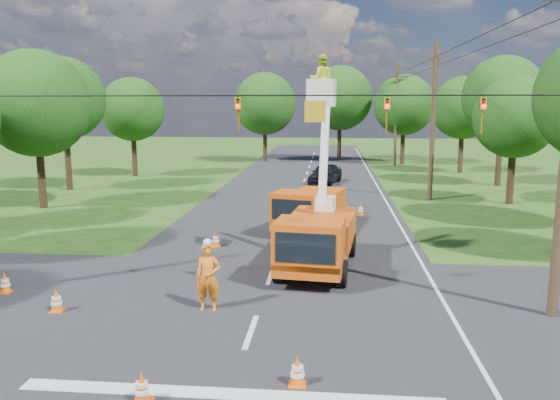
# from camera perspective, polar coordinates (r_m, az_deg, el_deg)

# --- Properties ---
(ground) EXTENTS (140.00, 140.00, 0.00)m
(ground) POSITION_cam_1_polar(r_m,az_deg,el_deg) (34.23, 1.78, -0.29)
(ground) COLOR #1D4514
(ground) RESTS_ON ground
(road_main) EXTENTS (12.00, 100.00, 0.06)m
(road_main) POSITION_cam_1_polar(r_m,az_deg,el_deg) (34.23, 1.78, -0.29)
(road_main) COLOR black
(road_main) RESTS_ON ground
(road_cross) EXTENTS (56.00, 10.00, 0.07)m
(road_cross) POSITION_cam_1_polar(r_m,az_deg,el_deg) (16.88, -2.07, -11.06)
(road_cross) COLOR black
(road_cross) RESTS_ON ground
(stop_bar) EXTENTS (9.00, 0.45, 0.02)m
(stop_bar) POSITION_cam_1_polar(r_m,az_deg,el_deg) (12.22, -5.37, -19.72)
(stop_bar) COLOR silver
(stop_bar) RESTS_ON ground
(edge_line) EXTENTS (0.12, 90.00, 0.02)m
(edge_line) POSITION_cam_1_polar(r_m,az_deg,el_deg) (34.35, 11.14, -0.43)
(edge_line) COLOR silver
(edge_line) RESTS_ON ground
(bucket_truck) EXTENTS (3.00, 6.33, 7.81)m
(bucket_truck) POSITION_cam_1_polar(r_m,az_deg,el_deg) (20.06, 3.99, -2.76)
(bucket_truck) COLOR #D6540F
(bucket_truck) RESTS_ON ground
(second_truck) EXTENTS (3.57, 6.13, 2.16)m
(second_truck) POSITION_cam_1_polar(r_m,az_deg,el_deg) (26.52, 3.09, -0.80)
(second_truck) COLOR #D6540F
(second_truck) RESTS_ON ground
(ground_worker) EXTENTS (0.77, 0.52, 2.05)m
(ground_worker) POSITION_cam_1_polar(r_m,az_deg,el_deg) (16.38, -7.52, -8.00)
(ground_worker) COLOR orange
(ground_worker) RESTS_ON ground
(distant_car) EXTENTS (2.95, 4.89, 1.56)m
(distant_car) POSITION_cam_1_polar(r_m,az_deg,el_deg) (42.74, 4.77, 2.77)
(distant_car) COLOR black
(distant_car) RESTS_ON ground
(traffic_cone_0) EXTENTS (0.38, 0.38, 0.71)m
(traffic_cone_0) POSITION_cam_1_polar(r_m,az_deg,el_deg) (12.06, -14.24, -18.50)
(traffic_cone_0) COLOR #E2580B
(traffic_cone_0) RESTS_ON ground
(traffic_cone_1) EXTENTS (0.38, 0.38, 0.71)m
(traffic_cone_1) POSITION_cam_1_polar(r_m,az_deg,el_deg) (12.36, 1.84, -17.42)
(traffic_cone_1) COLOR #E2580B
(traffic_cone_1) RESTS_ON ground
(traffic_cone_2) EXTENTS (0.38, 0.38, 0.71)m
(traffic_cone_2) POSITION_cam_1_polar(r_m,az_deg,el_deg) (22.02, 4.74, -5.09)
(traffic_cone_2) COLOR #E2580B
(traffic_cone_2) RESTS_ON ground
(traffic_cone_3) EXTENTS (0.38, 0.38, 0.71)m
(traffic_cone_3) POSITION_cam_1_polar(r_m,az_deg,el_deg) (24.78, 4.86, -3.40)
(traffic_cone_3) COLOR #E2580B
(traffic_cone_3) RESTS_ON ground
(traffic_cone_4) EXTENTS (0.38, 0.38, 0.71)m
(traffic_cone_4) POSITION_cam_1_polar(r_m,az_deg,el_deg) (17.58, -22.33, -9.71)
(traffic_cone_4) COLOR #E2580B
(traffic_cone_4) RESTS_ON ground
(traffic_cone_5) EXTENTS (0.38, 0.38, 0.71)m
(traffic_cone_5) POSITION_cam_1_polar(r_m,az_deg,el_deg) (19.95, -26.81, -7.73)
(traffic_cone_5) COLOR #E2580B
(traffic_cone_5) RESTS_ON ground
(traffic_cone_7) EXTENTS (0.38, 0.38, 0.71)m
(traffic_cone_7) POSITION_cam_1_polar(r_m,az_deg,el_deg) (30.39, 8.42, -1.00)
(traffic_cone_7) COLOR #E2580B
(traffic_cone_7) RESTS_ON ground
(traffic_cone_8) EXTENTS (0.38, 0.38, 0.71)m
(traffic_cone_8) POSITION_cam_1_polar(r_m,az_deg,el_deg) (23.62, -6.74, -4.09)
(traffic_cone_8) COLOR #E2580B
(traffic_cone_8) RESTS_ON ground
(pole_right_mid) EXTENTS (1.80, 0.30, 10.00)m
(pole_right_mid) POSITION_cam_1_polar(r_m,az_deg,el_deg) (36.23, 15.70, 8.04)
(pole_right_mid) COLOR #4C3823
(pole_right_mid) RESTS_ON ground
(pole_right_far) EXTENTS (1.80, 0.30, 10.00)m
(pole_right_far) POSITION_cam_1_polar(r_m,az_deg,el_deg) (56.02, 12.04, 8.70)
(pole_right_far) COLOR #4C3823
(pole_right_far) RESTS_ON ground
(signal_span) EXTENTS (18.00, 0.29, 1.07)m
(signal_span) POSITION_cam_1_polar(r_m,az_deg,el_deg) (15.63, 6.02, 9.27)
(signal_span) COLOR black
(signal_span) RESTS_ON ground
(tree_left_d) EXTENTS (6.20, 6.20, 9.24)m
(tree_left_d) POSITION_cam_1_polar(r_m,az_deg,el_deg) (35.06, -24.14, 9.17)
(tree_left_d) COLOR #382616
(tree_left_d) RESTS_ON ground
(tree_left_e) EXTENTS (5.80, 5.80, 9.41)m
(tree_left_e) POSITION_cam_1_polar(r_m,az_deg,el_deg) (42.09, -21.65, 9.81)
(tree_left_e) COLOR #382616
(tree_left_e) RESTS_ON ground
(tree_left_f) EXTENTS (5.40, 5.40, 8.40)m
(tree_left_f) POSITION_cam_1_polar(r_m,az_deg,el_deg) (48.65, -15.17, 9.12)
(tree_left_f) COLOR #382616
(tree_left_f) RESTS_ON ground
(tree_right_c) EXTENTS (5.00, 5.00, 7.83)m
(tree_right_c) POSITION_cam_1_polar(r_m,az_deg,el_deg) (36.39, 23.37, 7.94)
(tree_right_c) COLOR #382616
(tree_right_c) RESTS_ON ground
(tree_right_d) EXTENTS (6.00, 6.00, 9.70)m
(tree_right_d) POSITION_cam_1_polar(r_m,az_deg,el_deg) (44.51, 22.29, 9.97)
(tree_right_d) COLOR #382616
(tree_right_d) RESTS_ON ground
(tree_right_e) EXTENTS (5.60, 5.60, 8.63)m
(tree_right_e) POSITION_cam_1_polar(r_m,az_deg,el_deg) (51.98, 18.60, 9.11)
(tree_right_e) COLOR #382616
(tree_right_e) RESTS_ON ground
(tree_far_a) EXTENTS (6.60, 6.60, 9.50)m
(tree_far_a) POSITION_cam_1_polar(r_m,az_deg,el_deg) (59.06, -1.59, 10.01)
(tree_far_a) COLOR #382616
(tree_far_a) RESTS_ON ground
(tree_far_b) EXTENTS (7.00, 7.00, 10.32)m
(tree_far_b) POSITION_cam_1_polar(r_m,az_deg,el_deg) (60.65, 6.29, 10.54)
(tree_far_b) COLOR #382616
(tree_far_b) RESTS_ON ground
(tree_far_c) EXTENTS (6.20, 6.20, 9.18)m
(tree_far_c) POSITION_cam_1_polar(r_m,az_deg,el_deg) (58.12, 12.84, 9.65)
(tree_far_c) COLOR #382616
(tree_far_c) RESTS_ON ground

